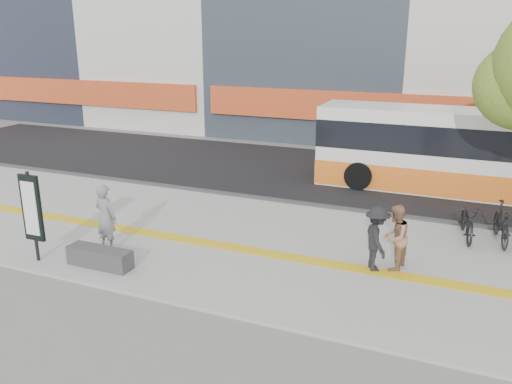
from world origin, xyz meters
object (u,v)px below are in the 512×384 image
at_px(signboard, 32,209).
at_px(bus, 475,155).
at_px(pedestrian_dark, 377,239).
at_px(bench, 100,257).
at_px(seated_woman, 106,217).
at_px(pedestrian_tan, 395,237).

bearing_deg(signboard, bus, 46.67).
distance_m(signboard, bus, 13.75).
relative_size(signboard, bus, 0.21).
bearing_deg(pedestrian_dark, bus, -41.01).
xyz_separation_m(signboard, pedestrian_dark, (7.54, 2.62, -0.52)).
distance_m(bus, pedestrian_dark, 7.64).
relative_size(bench, signboard, 0.73).
height_order(bench, pedestrian_dark, pedestrian_dark).
xyz_separation_m(signboard, seated_woman, (1.12, 1.20, -0.44)).
bearing_deg(bus, signboard, -133.33).
distance_m(signboard, pedestrian_dark, 8.00).
bearing_deg(pedestrian_dark, signboard, 82.64).
xyz_separation_m(bus, pedestrian_tan, (-1.52, -7.16, -0.52)).
bearing_deg(pedestrian_tan, signboard, -59.53).
relative_size(pedestrian_tan, pedestrian_dark, 1.01).
bearing_deg(seated_woman, bench, 124.63).
distance_m(seated_woman, pedestrian_dark, 6.57).
relative_size(bench, pedestrian_tan, 1.04).
relative_size(bench, pedestrian_dark, 1.05).
bearing_deg(bus, seated_woman, -133.36).
xyz_separation_m(bus, seated_woman, (-8.31, -8.80, -0.44)).
distance_m(bench, seated_woman, 1.19).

